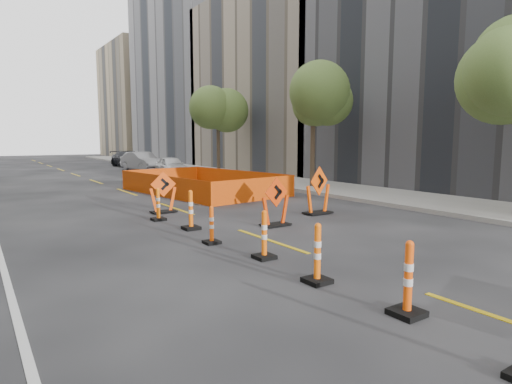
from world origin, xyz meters
TOP-DOWN VIEW (x-y plane):
  - ground_plane at (0.00, 0.00)m, footprint 140.00×140.00m
  - sidewalk_right at (9.00, 12.00)m, footprint 4.00×90.00m
  - bld_right_c at (17.00, 23.80)m, footprint 12.00×16.00m
  - bld_right_d at (17.00, 40.20)m, footprint 12.00×18.00m
  - bld_right_e at (17.00, 58.60)m, footprint 12.00×14.00m
  - tree_r_b at (8.40, 12.00)m, footprint 2.80×2.80m
  - tree_r_c at (8.40, 22.00)m, footprint 2.80×2.80m
  - channelizer_2 at (-1.03, -0.88)m, footprint 0.44×0.44m
  - channelizer_3 at (-1.16, 0.93)m, footprint 0.43×0.43m
  - channelizer_4 at (-1.06, 2.74)m, footprint 0.42×0.42m
  - channelizer_5 at (-1.38, 4.56)m, footprint 0.37×0.37m
  - channelizer_6 at (-1.08, 6.37)m, footprint 0.45×0.45m
  - channelizer_7 at (-1.36, 8.18)m, footprint 0.41×0.41m
  - chevron_sign_left at (-0.70, 9.41)m, footprint 1.07×0.78m
  - chevron_sign_center at (1.20, 5.41)m, footprint 1.03×0.70m
  - chevron_sign_right at (3.62, 6.24)m, footprint 1.22×0.91m
  - safety_fence at (3.01, 13.75)m, footprint 5.54×8.25m
  - parked_car_near at (5.72, 24.14)m, footprint 1.94×4.03m
  - parked_car_mid at (5.25, 29.00)m, footprint 2.29×4.82m
  - parked_car_far at (5.94, 34.43)m, footprint 2.58×5.20m

SIDE VIEW (x-z plane):
  - ground_plane at x=0.00m, z-range 0.00..0.00m
  - sidewalk_right at x=9.00m, z-range 0.00..0.15m
  - channelizer_5 at x=-1.38m, z-range 0.00..0.94m
  - safety_fence at x=3.01m, z-range 0.00..0.96m
  - channelizer_7 at x=-1.36m, z-range 0.00..1.04m
  - channelizer_4 at x=-1.06m, z-range 0.00..1.06m
  - channelizer_3 at x=-1.16m, z-range 0.00..1.10m
  - channelizer_2 at x=-1.03m, z-range 0.00..1.13m
  - channelizer_6 at x=-1.08m, z-range 0.00..1.13m
  - parked_car_near at x=5.72m, z-range 0.00..1.33m
  - chevron_sign_left at x=-0.70m, z-range 0.00..1.45m
  - parked_car_far at x=5.94m, z-range 0.00..1.45m
  - chevron_sign_center at x=1.20m, z-range 0.00..1.46m
  - parked_car_mid at x=5.25m, z-range 0.00..1.53m
  - chevron_sign_right at x=3.62m, z-range 0.00..1.64m
  - tree_r_b at x=8.40m, z-range 1.55..7.50m
  - tree_r_c at x=8.40m, z-range 1.55..7.50m
  - bld_right_c at x=17.00m, z-range 0.00..14.00m
  - bld_right_e at x=17.00m, z-range 0.00..16.00m
  - bld_right_d at x=17.00m, z-range 0.00..20.00m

